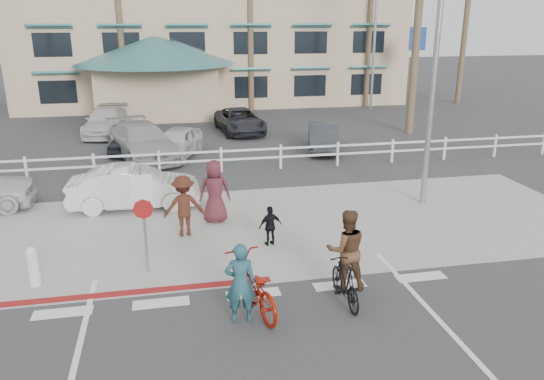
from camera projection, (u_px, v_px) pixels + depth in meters
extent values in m
plane|color=#333335|center=(258.00, 308.00, 11.16)|extent=(140.00, 140.00, 0.00)
cube|color=#333335|center=(278.00, 366.00, 9.29)|extent=(12.00, 16.00, 0.01)
cube|color=gray|center=(231.00, 229.00, 15.35)|extent=(22.00, 7.00, 0.01)
cube|color=#333335|center=(217.00, 188.00, 19.08)|extent=(40.00, 5.00, 0.01)
cube|color=#333335|center=(198.00, 134.00, 27.93)|extent=(50.00, 16.00, 0.01)
cube|color=maroon|center=(115.00, 294.00, 11.70)|extent=(7.00, 0.25, 0.02)
imported|color=#8D1204|center=(253.00, 285.00, 10.94)|extent=(1.27, 2.30, 1.15)
imported|color=#214C56|center=(240.00, 283.00, 10.43)|extent=(0.65, 0.46, 1.69)
imported|color=black|center=(345.00, 282.00, 11.23)|extent=(0.49, 1.60, 0.96)
imported|color=#523621|center=(346.00, 250.00, 11.72)|extent=(0.98, 0.80, 1.88)
imported|color=#411D12|center=(184.00, 206.00, 14.65)|extent=(1.16, 0.72, 1.74)
imported|color=black|center=(270.00, 226.00, 14.10)|extent=(0.69, 0.41, 1.10)
imported|color=#4F1E26|center=(215.00, 191.00, 15.63)|extent=(0.97, 0.68, 1.90)
imported|color=silver|center=(134.00, 187.00, 16.90)|extent=(4.14, 1.54, 1.35)
imported|color=#A2A2A3|center=(142.00, 141.00, 22.86)|extent=(3.66, 5.60, 1.51)
imported|color=silver|center=(177.00, 143.00, 23.11)|extent=(2.81, 4.10, 1.30)
imported|color=#2F3236|center=(323.00, 137.00, 24.27)|extent=(2.14, 3.90, 1.22)
imported|color=silver|center=(106.00, 121.00, 27.68)|extent=(2.34, 4.83, 1.35)
imported|color=#23242A|center=(240.00, 121.00, 28.13)|extent=(2.48, 4.69, 1.26)
imported|color=black|center=(130.00, 138.00, 24.03)|extent=(2.03, 3.82, 1.24)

